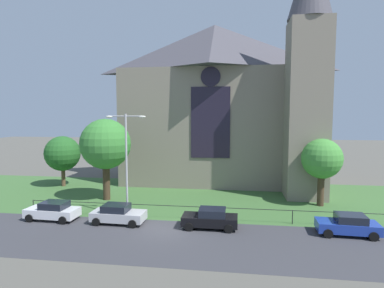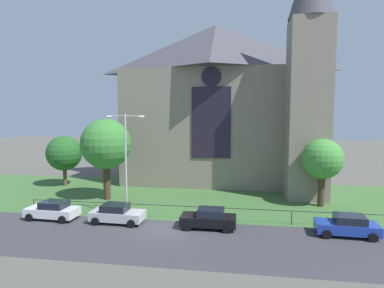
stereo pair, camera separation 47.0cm
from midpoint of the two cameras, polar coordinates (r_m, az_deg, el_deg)
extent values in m
plane|color=#56544C|center=(34.55, -1.47, -9.19)|extent=(160.00, 160.00, 0.00)
cube|color=#38383D|center=(23.36, -6.44, -16.47)|extent=(120.00, 8.00, 0.01)
cube|color=#3D6633|center=(32.64, -2.04, -10.06)|extent=(120.00, 20.00, 0.01)
cube|color=gray|center=(42.40, 3.61, 3.08)|extent=(22.00, 12.00, 14.00)
pyramid|color=#47444C|center=(43.18, 3.70, 16.46)|extent=(22.00, 12.00, 6.00)
cube|color=black|center=(36.35, 2.91, 3.81)|extent=(4.40, 0.16, 8.00)
cylinder|color=black|center=(36.57, 2.95, 11.82)|extent=(2.20, 0.15, 2.20)
cube|color=gray|center=(34.94, 19.28, 5.59)|extent=(4.00, 4.00, 18.00)
cylinder|color=black|center=(26.78, 0.83, -11.07)|extent=(29.48, 0.05, 0.05)
cylinder|color=black|center=(32.18, -26.65, -9.85)|extent=(0.07, 0.07, 1.10)
cylinder|color=black|center=(28.75, -14.21, -11.23)|extent=(0.06, 0.07, 1.10)
cylinder|color=black|center=(26.94, 0.83, -12.20)|extent=(0.07, 0.07, 1.10)
cylinder|color=black|center=(27.09, 16.87, -12.33)|extent=(0.07, 0.07, 1.10)
cylinder|color=#423021|center=(33.96, -15.30, -6.36)|extent=(0.71, 0.71, 3.78)
sphere|color=#387F33|center=(33.41, -15.46, 0.01)|extent=(5.05, 5.05, 5.05)
cylinder|color=#423021|center=(32.93, 21.44, -7.51)|extent=(0.62, 0.62, 3.10)
sphere|color=#428C38|center=(32.42, 21.62, -2.41)|extent=(3.75, 3.75, 3.75)
cylinder|color=brown|center=(42.02, -22.12, -5.30)|extent=(0.45, 0.45, 2.39)
sphere|color=#235B23|center=(41.62, -22.25, -1.56)|extent=(4.17, 4.17, 4.17)
cylinder|color=#B2B2B7|center=(27.37, -11.99, -3.87)|extent=(0.16, 0.16, 8.69)
cylinder|color=#B2B2B7|center=(27.27, -13.55, 4.82)|extent=(1.40, 0.10, 0.10)
cylinder|color=#B2B2B7|center=(26.79, -10.75, 4.87)|extent=(1.40, 0.10, 0.10)
ellipsoid|color=white|center=(27.53, -14.91, 4.69)|extent=(0.57, 0.26, 0.20)
ellipsoid|color=white|center=(26.58, -9.31, 4.78)|extent=(0.57, 0.26, 0.20)
cube|color=silver|center=(29.46, -23.90, -11.00)|extent=(4.26, 1.96, 0.70)
cube|color=black|center=(29.19, -23.61, -9.87)|extent=(2.06, 1.67, 0.55)
cylinder|color=black|center=(29.67, -27.27, -11.60)|extent=(0.65, 0.24, 0.64)
cylinder|color=black|center=(31.06, -25.23, -10.77)|extent=(0.65, 0.24, 0.64)
cylinder|color=black|center=(28.04, -22.37, -12.39)|extent=(0.65, 0.24, 0.64)
cylinder|color=black|center=(29.50, -20.47, -11.44)|extent=(0.65, 0.24, 0.64)
cube|color=#B7B7BC|center=(26.90, -13.37, -12.24)|extent=(4.25, 1.91, 0.70)
cube|color=black|center=(26.80, -13.80, -10.92)|extent=(2.04, 1.65, 0.55)
cylinder|color=black|center=(27.28, -9.68, -12.56)|extent=(0.65, 0.24, 0.64)
cylinder|color=black|center=(25.68, -11.04, -13.73)|extent=(0.65, 0.24, 0.64)
cylinder|color=black|center=(28.35, -15.44, -11.98)|extent=(0.65, 0.24, 0.64)
cylinder|color=black|center=(26.81, -17.09, -13.05)|extent=(0.65, 0.24, 0.64)
cube|color=black|center=(25.22, 2.62, -13.30)|extent=(4.21, 1.82, 0.70)
cube|color=black|center=(25.00, 3.09, -11.96)|extent=(2.01, 1.61, 0.55)
cylinder|color=black|center=(24.65, -1.11, -14.46)|extent=(0.64, 0.22, 0.64)
cylinder|color=black|center=(26.33, -0.46, -13.15)|extent=(0.64, 0.22, 0.64)
cylinder|color=black|center=(24.37, 5.96, -14.72)|extent=(0.64, 0.22, 0.64)
cylinder|color=black|center=(26.07, 6.12, -13.37)|extent=(0.64, 0.22, 0.64)
cube|color=#1E3899|center=(26.22, 25.30, -13.08)|extent=(4.28, 2.00, 0.70)
cube|color=black|center=(26.09, 25.79, -11.76)|extent=(2.08, 1.70, 0.55)
cylinder|color=black|center=(25.15, 22.46, -14.46)|extent=(0.65, 0.25, 0.64)
cylinder|color=black|center=(26.82, 21.66, -13.18)|extent=(0.65, 0.25, 0.64)
cylinder|color=black|center=(25.91, 29.03, -14.14)|extent=(0.65, 0.25, 0.64)
cylinder|color=black|center=(27.53, 27.83, -12.94)|extent=(0.65, 0.25, 0.64)
camera|label=1|loc=(0.23, -90.43, -0.04)|focal=30.13mm
camera|label=2|loc=(0.23, 89.57, 0.04)|focal=30.13mm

